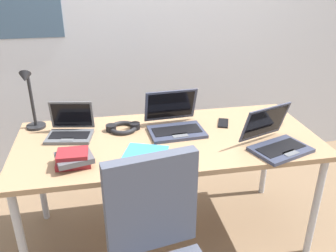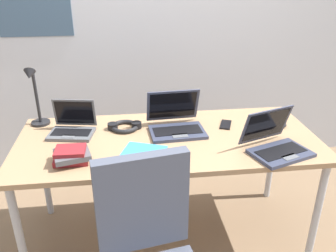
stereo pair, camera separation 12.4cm
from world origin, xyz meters
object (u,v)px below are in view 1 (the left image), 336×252
(cell_phone, at_px, (223,123))
(paper_folder_center, at_px, (143,158))
(laptop_center, at_px, (276,141))
(book_stack, at_px, (74,158))
(computer_mouse, at_px, (277,120))
(headphones, at_px, (123,128))
(desk_lamp, at_px, (31,100))
(laptop_back_left, at_px, (175,123))
(laptop_front_right, at_px, (70,130))

(cell_phone, distance_m, paper_folder_center, 0.67)
(laptop_center, distance_m, paper_folder_center, 0.75)
(book_stack, bearing_deg, computer_mouse, 12.92)
(laptop_center, distance_m, computer_mouse, 0.36)
(headphones, xyz_separation_m, book_stack, (-0.28, -0.38, 0.02))
(cell_phone, xyz_separation_m, headphones, (-0.65, 0.03, 0.01))
(computer_mouse, relative_size, headphones, 0.45)
(cell_phone, distance_m, book_stack, 1.00)
(desk_lamp, relative_size, laptop_back_left, 1.14)
(book_stack, relative_size, paper_folder_center, 0.69)
(laptop_back_left, xyz_separation_m, book_stack, (-0.60, -0.31, -0.01))
(book_stack, bearing_deg, laptop_front_right, 95.69)
(laptop_back_left, relative_size, paper_folder_center, 1.14)
(cell_phone, relative_size, headphones, 0.64)
(cell_phone, height_order, headphones, headphones)
(cell_phone, height_order, paper_folder_center, cell_phone)
(laptop_center, relative_size, cell_phone, 2.88)
(laptop_back_left, bearing_deg, paper_folder_center, -127.16)
(headphones, height_order, paper_folder_center, headphones)
(laptop_front_right, bearing_deg, desk_lamp, 148.86)
(laptop_back_left, distance_m, paper_folder_center, 0.40)
(desk_lamp, relative_size, cell_phone, 2.94)
(desk_lamp, bearing_deg, laptop_back_left, -11.51)
(laptop_back_left, bearing_deg, laptop_center, -33.41)
(desk_lamp, height_order, cell_phone, desk_lamp)
(laptop_center, bearing_deg, desk_lamp, 159.52)
(headphones, bearing_deg, computer_mouse, -4.79)
(laptop_center, xyz_separation_m, book_stack, (-1.11, 0.02, -0.01))
(laptop_center, distance_m, cell_phone, 0.42)
(laptop_back_left, height_order, laptop_front_right, laptop_back_left)
(laptop_front_right, bearing_deg, cell_phone, -0.34)
(computer_mouse, xyz_separation_m, paper_folder_center, (-0.92, -0.30, -0.01))
(laptop_front_right, bearing_deg, headphones, 4.69)
(computer_mouse, distance_m, book_stack, 1.32)
(desk_lamp, xyz_separation_m, cell_phone, (1.19, -0.14, -0.19))
(desk_lamp, bearing_deg, paper_folder_center, -38.45)
(computer_mouse, distance_m, headphones, 1.01)
(desk_lamp, bearing_deg, laptop_front_right, -31.14)
(laptop_center, height_order, book_stack, laptop_center)
(laptop_back_left, relative_size, cell_phone, 2.59)
(computer_mouse, bearing_deg, desk_lamp, 167.98)
(desk_lamp, bearing_deg, headphones, -11.42)
(laptop_back_left, distance_m, laptop_front_right, 0.64)
(laptop_back_left, height_order, computer_mouse, laptop_back_left)
(headphones, bearing_deg, laptop_center, -25.90)
(desk_lamp, relative_size, laptop_front_right, 1.35)
(computer_mouse, bearing_deg, book_stack, -171.95)
(laptop_center, height_order, cell_phone, laptop_center)
(desk_lamp, xyz_separation_m, book_stack, (0.26, -0.49, -0.16))
(laptop_front_right, relative_size, paper_folder_center, 0.96)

